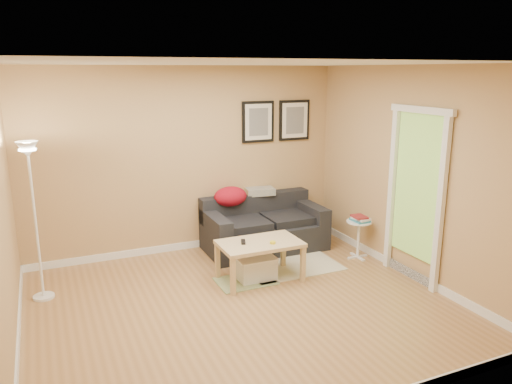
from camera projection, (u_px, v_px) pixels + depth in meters
floor at (242, 306)px, 5.46m from camera, size 4.50×4.50×0.00m
ceiling at (240, 63)px, 4.84m from camera, size 4.50×4.50×0.00m
wall_back at (187, 161)px, 6.93m from camera, size 4.50×0.00×4.50m
wall_front at (351, 256)px, 3.38m from camera, size 4.50×0.00×4.50m
wall_left at (0, 217)px, 4.27m from camera, size 0.00×4.00×4.00m
wall_right at (411, 174)px, 6.04m from camera, size 0.00×4.00×4.00m
baseboard_back at (190, 245)px, 7.22m from camera, size 4.50×0.02×0.10m
baseboard_left at (18, 346)px, 4.57m from camera, size 0.02×4.00×0.10m
baseboard_right at (403, 269)px, 6.33m from camera, size 0.02×4.00×0.10m
sofa at (265, 224)px, 7.12m from camera, size 1.70×0.90×0.75m
red_throw at (230, 196)px, 7.09m from camera, size 0.48×0.36×0.28m
plaid_throw at (260, 191)px, 7.35m from camera, size 0.45×0.32×0.10m
framed_print_left at (258, 122)px, 7.21m from camera, size 0.50×0.04×0.60m
framed_print_right at (294, 120)px, 7.45m from camera, size 0.50×0.04×0.60m
area_rug at (291, 265)px, 6.57m from camera, size 1.25×0.85×0.01m
green_runner at (246, 281)px, 6.08m from camera, size 0.70×0.50×0.01m
coffee_table at (260, 261)px, 6.08m from camera, size 1.08×0.77×0.50m
remote_control at (243, 242)px, 5.99m from camera, size 0.10×0.17×0.02m
tape_roll at (273, 242)px, 5.95m from camera, size 0.07×0.07×0.03m
storage_bin at (256, 268)px, 6.13m from camera, size 0.48×0.35×0.29m
side_table at (358, 239)px, 6.80m from camera, size 0.35×0.35×0.53m
book_stack at (360, 218)px, 6.72m from camera, size 0.26×0.30×0.08m
floor_lamp at (36, 226)px, 5.45m from camera, size 0.23×0.23×1.81m
doorway at (415, 199)px, 5.95m from camera, size 0.12×1.01×2.13m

